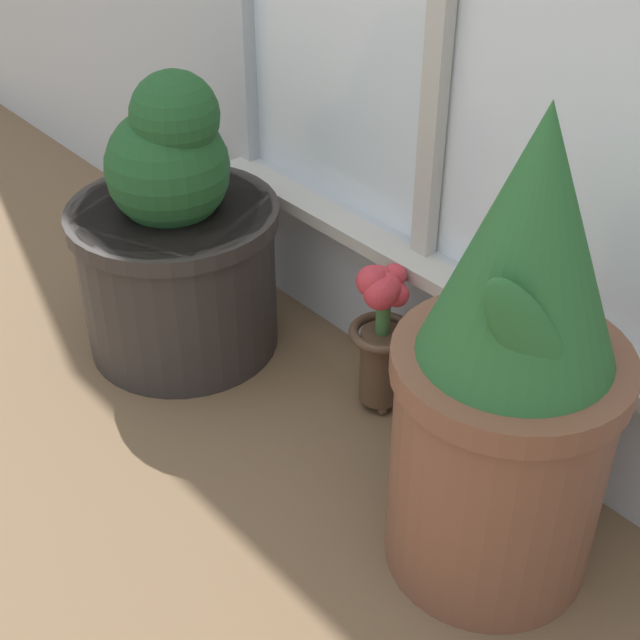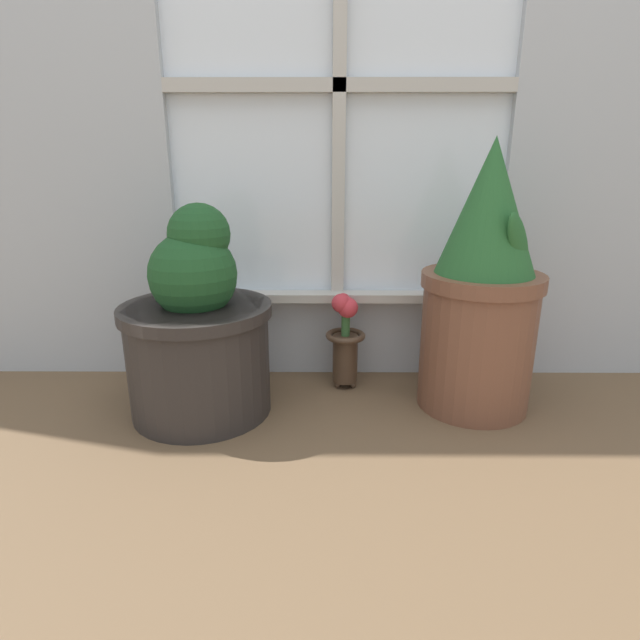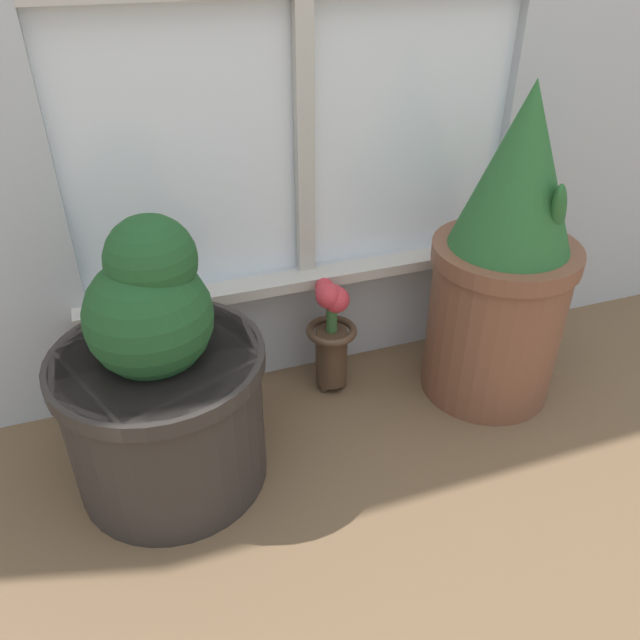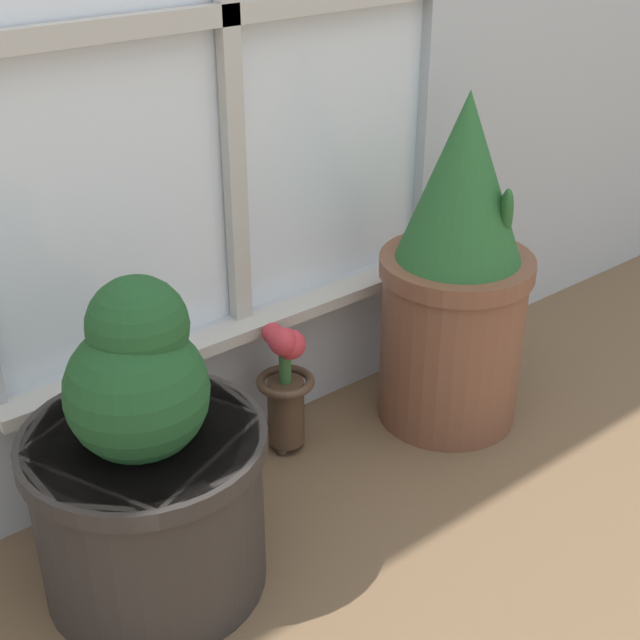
# 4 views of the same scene
# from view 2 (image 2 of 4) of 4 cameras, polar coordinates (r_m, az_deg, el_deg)

# --- Properties ---
(ground_plane) EXTENTS (10.00, 10.00, 0.00)m
(ground_plane) POSITION_cam_2_polar(r_m,az_deg,el_deg) (1.10, 2.62, -17.12)
(ground_plane) COLOR brown
(potted_plant_left) EXTENTS (0.38, 0.38, 0.54)m
(potted_plant_left) POSITION_cam_2_polar(r_m,az_deg,el_deg) (1.30, -13.76, -1.39)
(potted_plant_left) COLOR #2D2826
(potted_plant_left) RESTS_ON ground_plane
(potted_plant_right) EXTENTS (0.31, 0.31, 0.69)m
(potted_plant_right) POSITION_cam_2_polar(r_m,az_deg,el_deg) (1.33, 18.01, 3.31)
(potted_plant_right) COLOR brown
(potted_plant_right) RESTS_ON ground_plane
(flower_vase) EXTENTS (0.11, 0.11, 0.28)m
(flower_vase) POSITION_cam_2_polar(r_m,az_deg,el_deg) (1.42, 2.88, -1.50)
(flower_vase) COLOR #473323
(flower_vase) RESTS_ON ground_plane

